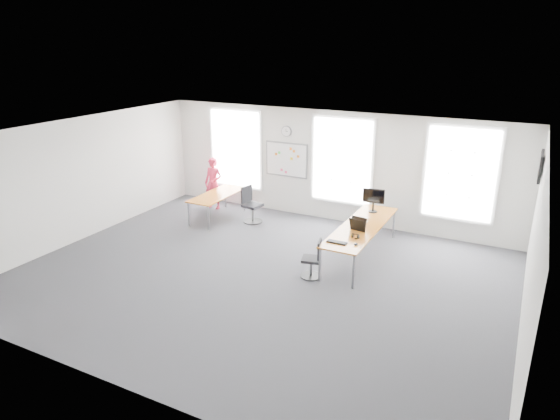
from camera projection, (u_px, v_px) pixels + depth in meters
The scene contains 24 objects.
floor at pixel (260, 276), 10.55m from camera, with size 10.00×10.00×0.00m, color #2D2C32.
ceiling at pixel (257, 136), 9.57m from camera, with size 10.00×10.00×0.00m, color white.
wall_back at pixel (332, 167), 13.43m from camera, with size 10.00×10.00×0.00m, color silver.
wall_front at pixel (112, 296), 6.70m from camera, with size 10.00×10.00×0.00m, color silver.
wall_left at pixel (81, 179), 12.22m from camera, with size 10.00×10.00×0.00m, color silver.
wall_right at pixel (533, 256), 7.90m from camera, with size 10.00×10.00×0.00m, color silver.
window_left at pixel (236, 149), 14.63m from camera, with size 1.60×0.06×2.20m, color silver.
window_mid at pixel (342, 161), 13.21m from camera, with size 1.60×0.06×2.20m, color silver.
window_right at pixel (460, 174), 11.91m from camera, with size 1.60×0.06×2.20m, color silver.
desk_right at pixel (361, 228), 11.25m from camera, with size 0.85×3.17×0.77m.
desk_left at pixel (217, 196), 13.79m from camera, with size 0.76×1.91×0.70m.
chair_right at pixel (313, 261), 10.42m from camera, with size 0.46×0.46×0.83m.
chair_left at pixel (251, 206), 13.58m from camera, with size 0.53×0.53×0.99m.
person at pixel (213, 183), 14.57m from camera, with size 0.55×0.36×1.52m, color #BE2441.
whiteboard at pixel (286, 160), 13.97m from camera, with size 1.20×0.03×0.90m, color white.
wall_clock at pixel (286, 131), 13.71m from camera, with size 0.30×0.30×0.04m, color gray.
tv at pixel (541, 166), 10.19m from camera, with size 0.06×0.90×0.55m, color black.
keyboard at pixel (337, 242), 10.30m from camera, with size 0.43×0.15×0.02m, color black.
mouse at pixel (356, 244), 10.17m from camera, with size 0.07×0.12×0.04m, color black.
lens_cap at pixel (356, 239), 10.51m from camera, with size 0.06×0.06×0.01m, color black.
headphones at pixel (355, 236), 10.53m from camera, with size 0.17×0.09×0.10m.
laptop_sleeve at pixel (358, 224), 10.90m from camera, with size 0.38×0.27×0.30m.
paper_stack at pixel (360, 220), 11.43m from camera, with size 0.29×0.22×0.10m, color #F5EBC1.
monitor at pixel (373, 198), 12.01m from camera, with size 0.53×0.22×0.59m.
Camera 1 is at (4.73, -8.27, 4.77)m, focal length 32.00 mm.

